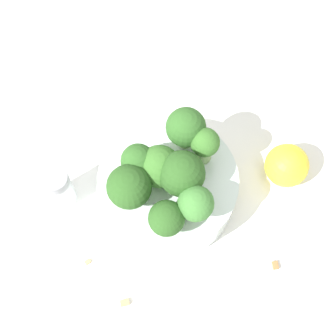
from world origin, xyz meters
TOP-DOWN VIEW (x-y plane):
  - ground_plane at (0.00, 0.00)m, footprint 3.00×3.00m
  - bowl at (0.00, 0.00)m, footprint 0.16×0.16m
  - broccoli_floret_0 at (-0.00, 0.03)m, footprint 0.04×0.04m
  - broccoli_floret_1 at (0.04, -0.03)m, footprint 0.03×0.03m
  - broccoli_floret_2 at (0.00, 0.01)m, footprint 0.05×0.05m
  - broccoli_floret_3 at (-0.01, -0.02)m, footprint 0.05×0.05m
  - broccoli_floret_4 at (-0.03, -0.04)m, footprint 0.04×0.04m
  - broccoli_floret_5 at (-0.05, -0.01)m, footprint 0.04×0.04m
  - broccoli_floret_6 at (-0.03, 0.03)m, footprint 0.05×0.05m
  - broccoli_floret_7 at (0.05, -0.01)m, footprint 0.04×0.04m
  - pepper_shaker at (-0.03, 0.12)m, footprint 0.03×0.03m
  - lemon_wedge at (0.06, -0.13)m, footprint 0.05×0.05m
  - almond_crumb_0 at (-0.06, -0.14)m, footprint 0.01×0.01m
  - almond_crumb_1 at (-0.10, 0.07)m, footprint 0.01×0.01m
  - almond_crumb_2 at (-0.14, 0.02)m, footprint 0.01×0.01m

SIDE VIEW (x-z plane):
  - ground_plane at x=0.00m, z-range 0.00..0.00m
  - almond_crumb_1 at x=-0.10m, z-range 0.00..0.01m
  - almond_crumb_0 at x=-0.06m, z-range 0.00..0.01m
  - almond_crumb_2 at x=-0.14m, z-range 0.00..0.01m
  - bowl at x=0.00m, z-range 0.00..0.05m
  - lemon_wedge at x=0.06m, z-range 0.00..0.05m
  - pepper_shaker at x=-0.03m, z-range 0.00..0.06m
  - broccoli_floret_5 at x=-0.05m, z-range 0.05..0.10m
  - broccoli_floret_2 at x=0.00m, z-range 0.05..0.11m
  - broccoli_floret_0 at x=0.00m, z-range 0.06..0.11m
  - broccoli_floret_1 at x=0.04m, z-range 0.06..0.11m
  - broccoli_floret_6 at x=-0.03m, z-range 0.05..0.11m
  - broccoli_floret_4 at x=-0.03m, z-range 0.06..0.11m
  - broccoli_floret_3 at x=-0.01m, z-range 0.06..0.12m
  - broccoli_floret_7 at x=0.05m, z-range 0.06..0.12m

